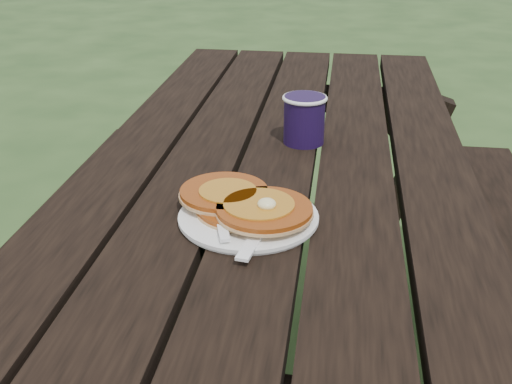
# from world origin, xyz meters

# --- Properties ---
(picnic_table) EXTENTS (1.36, 1.80, 0.75)m
(picnic_table) POSITION_xyz_m (0.00, 0.00, 0.37)
(picnic_table) COLOR black
(picnic_table) RESTS_ON ground
(plate) EXTENTS (0.26, 0.26, 0.01)m
(plate) POSITION_xyz_m (-0.02, -0.28, 0.76)
(plate) COLOR white
(plate) RESTS_ON picnic_table
(pancake_stack) EXTENTS (0.23, 0.20, 0.04)m
(pancake_stack) POSITION_xyz_m (-0.03, -0.27, 0.77)
(pancake_stack) COLOR #933F10
(pancake_stack) RESTS_ON plate
(knife) EXTENTS (0.05, 0.18, 0.00)m
(knife) POSITION_xyz_m (0.00, -0.34, 0.76)
(knife) COLOR white
(knife) RESTS_ON plate
(fork) EXTENTS (0.08, 0.16, 0.01)m
(fork) POSITION_xyz_m (-0.06, -0.33, 0.77)
(fork) COLOR white
(fork) RESTS_ON plate
(coffee_cup) EXTENTS (0.09, 0.09, 0.10)m
(coffee_cup) POSITION_xyz_m (0.04, 0.08, 0.81)
(coffee_cup) COLOR black
(coffee_cup) RESTS_ON picnic_table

